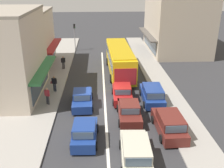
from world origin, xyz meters
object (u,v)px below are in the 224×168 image
Objects in this scene: hatchback_queue_gap_filler at (85,133)px; wagon_adjacent_lane_lead at (136,152)px; pedestrian_with_handbag_near at (54,83)px; traffic_light_downstreet at (75,33)px; parked_wagon_kerb_front at (169,124)px; pedestrian_far_walker at (47,95)px; sedan_adjacent_lane_trail at (82,99)px; sedan_behind_bus_mid at (129,111)px; pedestrian_browsing_midblock at (63,62)px; sedan_queue_far_back at (122,93)px; parked_wagon_kerb_second at (152,94)px; city_bus at (120,58)px.

wagon_adjacent_lane_lead reaches higher than hatchback_queue_gap_filler.
traffic_light_downstreet is at bearing 87.29° from pedestrian_with_handbag_near.
parked_wagon_kerb_front is 2.78× the size of pedestrian_far_walker.
pedestrian_far_walker is (-6.87, 8.25, 0.32)m from wagon_adjacent_lane_lead.
hatchback_queue_gap_filler is 0.88× the size of sedan_adjacent_lane_trail.
sedan_behind_bus_mid is 14.42m from pedestrian_browsing_midblock.
pedestrian_far_walker reaches higher than sedan_behind_bus_mid.
traffic_light_downstreet is (-8.87, 24.42, 2.11)m from parked_wagon_kerb_front.
sedan_behind_bus_mid is 2.60× the size of pedestrian_browsing_midblock.
sedan_behind_bus_mid is (0.22, 5.52, -0.08)m from wagon_adjacent_lane_lead.
sedan_behind_bus_mid is 3.54m from parked_wagon_kerb_front.
parked_wagon_kerb_front is (2.95, 3.28, 0.00)m from wagon_adjacent_lane_lead.
sedan_queue_far_back is 6.96m from pedestrian_with_handbag_near.
wagon_adjacent_lane_lead reaches higher than sedan_adjacent_lane_trail.
pedestrian_with_handbag_near is (-9.40, 2.60, 0.32)m from parked_wagon_kerb_second.
wagon_adjacent_lane_lead is 9.00m from parked_wagon_kerb_second.
pedestrian_browsing_midblock is (-9.35, 9.62, 0.32)m from parked_wagon_kerb_second.
pedestrian_with_handbag_near is (-6.99, -5.40, -0.81)m from city_bus.
sedan_adjacent_lane_trail is at bearing -73.86° from pedestrian_browsing_midblock.
sedan_behind_bus_mid is at bearing 140.71° from parked_wagon_kerb_front.
sedan_queue_far_back and sedan_adjacent_lane_trail have the same top height.
city_bus is at bearing 49.30° from pedestrian_far_walker.
sedan_queue_far_back is 2.60× the size of pedestrian_with_handbag_near.
pedestrian_with_handbag_near is (-0.78, -16.52, -1.79)m from traffic_light_downstreet.
sedan_adjacent_lane_trail is at bearing -83.64° from traffic_light_downstreet.
traffic_light_downstreet is (-2.65, 25.24, 2.15)m from hatchback_queue_gap_filler.
sedan_adjacent_lane_trail is 4.26m from pedestrian_with_handbag_near.
pedestrian_browsing_midblock is (-3.38, 15.74, 0.36)m from hatchback_queue_gap_filler.
sedan_adjacent_lane_trail is 3.16m from pedestrian_far_walker.
parked_wagon_kerb_front and parked_wagon_kerb_second have the same top height.
sedan_adjacent_lane_trail and sedan_behind_bus_mid have the same top height.
sedan_behind_bus_mid is at bearing -90.39° from city_bus.
sedan_adjacent_lane_trail is 8.27m from parked_wagon_kerb_front.
wagon_adjacent_lane_lead is 1.07× the size of sedan_adjacent_lane_trail.
hatchback_queue_gap_filler is at bearing -84.00° from traffic_light_downstreet.
wagon_adjacent_lane_lead and parked_wagon_kerb_second have the same top height.
wagon_adjacent_lane_lead is 28.40m from traffic_light_downstreet.
traffic_light_downstreet is 2.58× the size of pedestrian_far_walker.
sedan_queue_far_back is 6.63m from parked_wagon_kerb_front.
pedestrian_far_walker is at bearing 153.18° from parked_wagon_kerb_front.
pedestrian_with_handbag_near is 1.00× the size of pedestrian_far_walker.
traffic_light_downstreet reaches higher than sedan_adjacent_lane_trail.
city_bus reaches higher than wagon_adjacent_lane_lead.
pedestrian_browsing_midblock reaches higher than parked_wagon_kerb_second.
sedan_queue_far_back is 0.93× the size of wagon_adjacent_lane_lead.
pedestrian_far_walker reaches higher than wagon_adjacent_lane_lead.
pedestrian_browsing_midblock is (-6.86, 12.68, 0.40)m from sedan_behind_bus_mid.
city_bus is at bearing -13.19° from pedestrian_browsing_midblock.
sedan_queue_far_back is at bearing -16.56° from pedestrian_with_handbag_near.
pedestrian_with_handbag_near is at bearing -142.32° from city_bus.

